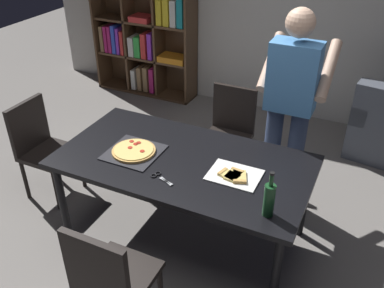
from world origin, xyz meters
TOP-DOWN VIEW (x-y plane):
  - ground_plane at (0.00, 0.00)m, footprint 12.00×12.00m
  - dining_table at (0.00, 0.00)m, footprint 1.88×1.00m
  - chair_near_camera at (-0.00, -0.98)m, footprint 0.42×0.42m
  - chair_far_side at (0.00, 0.98)m, footprint 0.42×0.42m
  - chair_left_end at (-1.42, 0.00)m, footprint 0.42×0.42m
  - bookshelf at (-1.70, 2.38)m, footprint 1.40×0.35m
  - person_serving_pizza at (0.58, 0.76)m, footprint 0.55×0.54m
  - pepperoni_pizza_on_tray at (-0.38, -0.08)m, footprint 0.39×0.39m
  - pizza_slices_on_towel at (0.42, -0.04)m, footprint 0.36×0.28m
  - wine_bottle at (0.74, -0.33)m, footprint 0.07×0.07m
  - kitchen_scissors at (-0.05, -0.28)m, footprint 0.20×0.12m

SIDE VIEW (x-z plane):
  - ground_plane at x=0.00m, z-range 0.00..0.00m
  - chair_near_camera at x=0.00m, z-range 0.06..0.96m
  - chair_far_side at x=0.00m, z-range 0.06..0.96m
  - chair_left_end at x=-1.42m, z-range 0.06..0.96m
  - dining_table at x=0.00m, z-range 0.31..1.06m
  - kitchen_scissors at x=-0.05m, z-range 0.75..0.76m
  - pizza_slices_on_towel at x=0.42m, z-range 0.75..0.78m
  - pepperoni_pizza_on_tray at x=-0.38m, z-range 0.75..0.78m
  - wine_bottle at x=0.74m, z-range 0.71..1.03m
  - bookshelf at x=-1.70m, z-range -0.03..1.92m
  - person_serving_pizza at x=0.58m, z-range 0.12..1.87m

